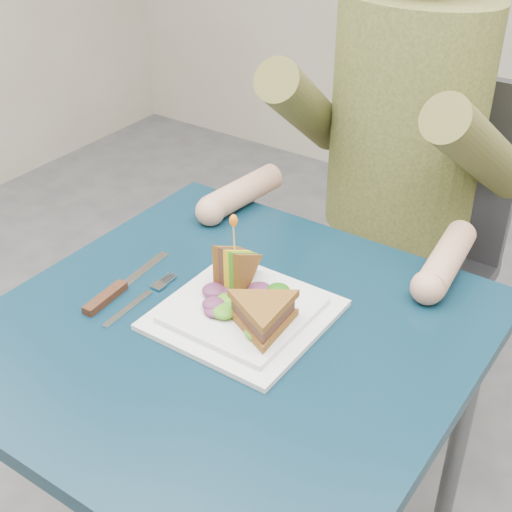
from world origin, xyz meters
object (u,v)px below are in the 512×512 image
Objects in this scene: plate at (244,313)px; sandwich_upright at (234,268)px; diner at (405,104)px; knife at (113,292)px; sandwich_flat at (263,315)px; chair at (407,234)px; fork at (139,300)px; table at (230,365)px.

sandwich_upright reaches higher than plate.
diner is 0.72m from knife.
chair is at bearing 94.62° from sandwich_flat.
plate is at bearing -89.69° from chair.
fork is at bearing 13.44° from knife.
chair is (0.00, 0.74, -0.11)m from table.
chair is 0.81m from fork.
sandwich_flat is 0.23m from fork.
sandwich_upright is at bearing 42.43° from fork.
sandwich_flat is 0.99× the size of fork.
sandwich_upright is (-0.11, 0.07, 0.01)m from sandwich_flat.
sandwich_flat is 0.28m from knife.
table is 0.68m from diner.
sandwich_flat is (0.06, -0.73, 0.23)m from chair.
chair is 0.83m from knife.
fork is 0.81× the size of knife.
diner reaches higher than sandwich_upright.
chair reaches higher than table.
plate is 1.46× the size of sandwich_flat.
diner reaches higher than knife.
sandwich_upright is (-0.05, 0.04, 0.05)m from plate.
diner is 4.16× the size of fork.
plate is at bearing 19.28° from knife.
table is 4.21× the size of sandwich_flat.
diner is at bearing 75.64° from fork.
knife is (-0.22, -0.08, -0.00)m from plate.
fork is at bearing -159.10° from plate.
chair is 5.19× the size of fork.
plate reaches higher than table.
sandwich_flat reaches higher than knife.
sandwich_flat is at bearing 10.74° from knife.
sandwich_upright reaches higher than sandwich_flat.
table is 0.81× the size of chair.
chair is at bearing 85.92° from sandwich_upright.
sandwich_upright is 0.17m from fork.
sandwich_upright reaches higher than fork.
knife is at bearing -108.03° from diner.
knife is (-0.22, -0.04, 0.09)m from table.
plate reaches higher than fork.
knife is at bearing -166.56° from fork.
chair is 0.39m from diner.
chair is 4.20× the size of knife.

